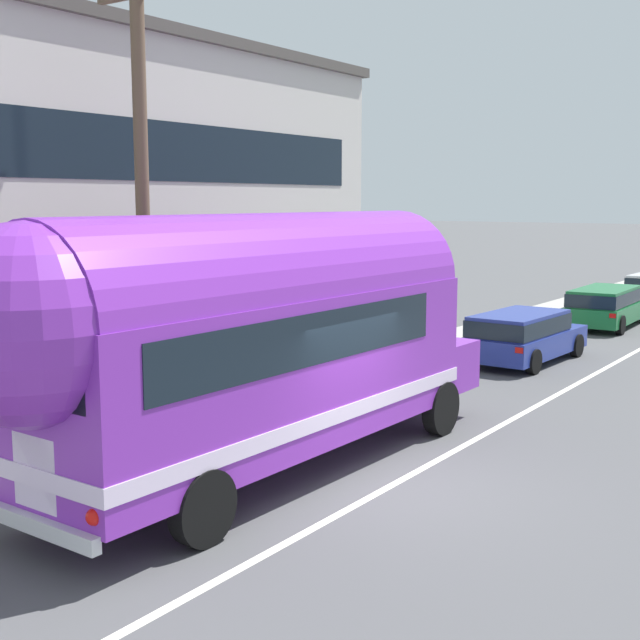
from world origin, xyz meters
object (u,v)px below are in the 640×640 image
Objects in this scene: painted_bus at (246,334)px; car_second at (606,304)px; car_lead at (522,333)px; utility_pole at (142,194)px.

car_second is at bearing 90.57° from painted_bus.
car_second is (-0.19, 19.32, -1.51)m from painted_bus.
car_lead is 7.74m from car_second.
utility_pole is 1.91× the size of car_lead.
painted_bus is at bearing -10.29° from utility_pole.
utility_pole reaches higher than car_lead.
utility_pole is 19.34m from car_second.
car_lead is at bearing 77.08° from utility_pole.
painted_bus is 2.23× the size of car_second.
painted_bus is at bearing -89.43° from car_second.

